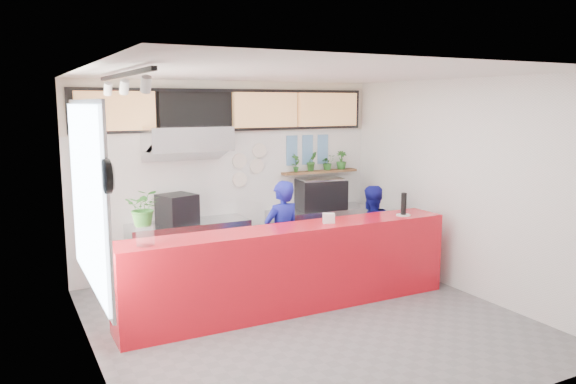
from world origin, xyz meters
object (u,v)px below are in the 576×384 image
object	(u,v)px
staff_center	(282,237)
pepper_mill	(404,204)
panini_oven	(177,209)
service_counter	(292,268)
staff_right	(370,232)
espresso_machine	(321,194)

from	to	relation	value
staff_center	pepper_mill	bearing A→B (deg)	144.72
panini_oven	staff_center	distance (m)	1.66
panini_oven	pepper_mill	world-z (taller)	pepper_mill
service_counter	panini_oven	size ratio (longest dim) A/B	9.41
panini_oven	pepper_mill	size ratio (longest dim) A/B	1.56
service_counter	panini_oven	xyz separation A→B (m)	(-0.97, 1.80, 0.57)
panini_oven	pepper_mill	distance (m)	3.29
panini_oven	staff_right	bearing A→B (deg)	-41.17
espresso_machine	staff_center	distance (m)	1.79
service_counter	staff_right	bearing A→B (deg)	20.28
service_counter	pepper_mill	distance (m)	1.87
pepper_mill	service_counter	bearing A→B (deg)	177.09
service_counter	staff_center	xyz separation A→B (m)	(0.18, 0.64, 0.25)
service_counter	panini_oven	distance (m)	2.12
pepper_mill	staff_right	bearing A→B (deg)	93.86
service_counter	staff_right	xyz separation A→B (m)	(1.67, 0.62, 0.17)
service_counter	pepper_mill	bearing A→B (deg)	-2.91
panini_oven	espresso_machine	distance (m)	2.46
service_counter	staff_center	distance (m)	0.71
staff_center	panini_oven	bearing A→B (deg)	-55.20
staff_center	staff_right	world-z (taller)	staff_center
staff_right	espresso_machine	bearing A→B (deg)	-78.57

